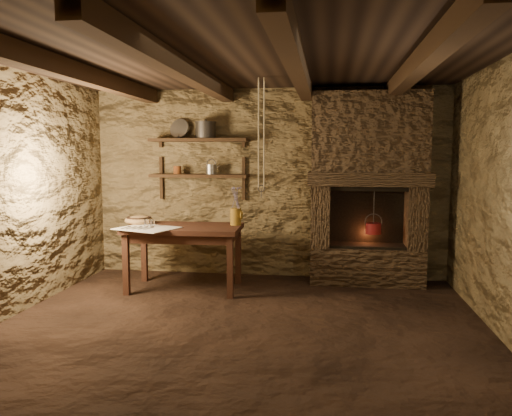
# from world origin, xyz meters

# --- Properties ---
(floor) EXTENTS (4.50, 4.50, 0.00)m
(floor) POSITION_xyz_m (0.00, 0.00, 0.00)
(floor) COLOR black
(floor) RESTS_ON ground
(back_wall) EXTENTS (4.50, 0.04, 2.40)m
(back_wall) POSITION_xyz_m (0.00, 2.00, 1.20)
(back_wall) COLOR #483822
(back_wall) RESTS_ON floor
(front_wall) EXTENTS (4.50, 0.04, 2.40)m
(front_wall) POSITION_xyz_m (0.00, -2.00, 1.20)
(front_wall) COLOR #483822
(front_wall) RESTS_ON floor
(left_wall) EXTENTS (0.04, 4.00, 2.40)m
(left_wall) POSITION_xyz_m (-2.25, 0.00, 1.20)
(left_wall) COLOR #483822
(left_wall) RESTS_ON floor
(right_wall) EXTENTS (0.04, 4.00, 2.40)m
(right_wall) POSITION_xyz_m (2.25, 0.00, 1.20)
(right_wall) COLOR #483822
(right_wall) RESTS_ON floor
(ceiling) EXTENTS (4.50, 4.00, 0.04)m
(ceiling) POSITION_xyz_m (0.00, 0.00, 2.40)
(ceiling) COLOR black
(ceiling) RESTS_ON back_wall
(beam_far_left) EXTENTS (0.14, 3.95, 0.16)m
(beam_far_left) POSITION_xyz_m (-1.50, 0.00, 2.31)
(beam_far_left) COLOR black
(beam_far_left) RESTS_ON ceiling
(beam_mid_left) EXTENTS (0.14, 3.95, 0.16)m
(beam_mid_left) POSITION_xyz_m (-0.50, 0.00, 2.31)
(beam_mid_left) COLOR black
(beam_mid_left) RESTS_ON ceiling
(beam_mid_right) EXTENTS (0.14, 3.95, 0.16)m
(beam_mid_right) POSITION_xyz_m (0.50, 0.00, 2.31)
(beam_mid_right) COLOR black
(beam_mid_right) RESTS_ON ceiling
(beam_far_right) EXTENTS (0.14, 3.95, 0.16)m
(beam_far_right) POSITION_xyz_m (1.50, 0.00, 2.31)
(beam_far_right) COLOR black
(beam_far_right) RESTS_ON ceiling
(shelf_lower) EXTENTS (1.25, 0.30, 0.04)m
(shelf_lower) POSITION_xyz_m (-0.85, 1.84, 1.30)
(shelf_lower) COLOR black
(shelf_lower) RESTS_ON back_wall
(shelf_upper) EXTENTS (1.25, 0.30, 0.04)m
(shelf_upper) POSITION_xyz_m (-0.85, 1.84, 1.75)
(shelf_upper) COLOR black
(shelf_upper) RESTS_ON back_wall
(hearth) EXTENTS (1.43, 0.51, 2.30)m
(hearth) POSITION_xyz_m (1.25, 1.77, 1.23)
(hearth) COLOR #3B2B1D
(hearth) RESTS_ON floor
(work_table) EXTENTS (1.33, 0.79, 0.75)m
(work_table) POSITION_xyz_m (-0.87, 1.18, 0.40)
(work_table) COLOR #331A11
(work_table) RESTS_ON floor
(linen_cloth) EXTENTS (0.76, 0.69, 0.01)m
(linen_cloth) POSITION_xyz_m (-1.22, 0.93, 0.75)
(linen_cloth) COLOR silver
(linen_cloth) RESTS_ON work_table
(pewter_cutlery_row) EXTENTS (0.56, 0.37, 0.01)m
(pewter_cutlery_row) POSITION_xyz_m (-1.22, 0.91, 0.76)
(pewter_cutlery_row) COLOR #9A988C
(pewter_cutlery_row) RESTS_ON linen_cloth
(drinking_glasses) EXTENTS (0.20, 0.06, 0.08)m
(drinking_glasses) POSITION_xyz_m (-1.20, 1.05, 0.79)
(drinking_glasses) COLOR white
(drinking_glasses) RESTS_ON linen_cloth
(stoneware_jug) EXTENTS (0.14, 0.13, 0.46)m
(stoneware_jug) POSITION_xyz_m (-0.29, 1.35, 0.94)
(stoneware_jug) COLOR olive
(stoneware_jug) RESTS_ON work_table
(wooden_bowl) EXTENTS (0.43, 0.43, 0.12)m
(wooden_bowl) POSITION_xyz_m (-1.45, 1.28, 0.79)
(wooden_bowl) COLOR olive
(wooden_bowl) RESTS_ON work_table
(iron_stockpot) EXTENTS (0.34, 0.34, 0.19)m
(iron_stockpot) POSITION_xyz_m (-0.76, 1.84, 1.87)
(iron_stockpot) COLOR #2F2C2A
(iron_stockpot) RESTS_ON shelf_upper
(tin_pan) EXTENTS (0.28, 0.17, 0.26)m
(tin_pan) POSITION_xyz_m (-1.13, 1.94, 1.90)
(tin_pan) COLOR #969691
(tin_pan) RESTS_ON shelf_upper
(small_kettle) EXTENTS (0.18, 0.14, 0.19)m
(small_kettle) POSITION_xyz_m (-0.70, 1.84, 1.38)
(small_kettle) COLOR #969691
(small_kettle) RESTS_ON shelf_lower
(rusty_tin) EXTENTS (0.11, 0.11, 0.10)m
(rusty_tin) POSITION_xyz_m (-1.14, 1.84, 1.37)
(rusty_tin) COLOR #622E13
(rusty_tin) RESTS_ON shelf_lower
(red_pot) EXTENTS (0.23, 0.23, 0.54)m
(red_pot) POSITION_xyz_m (1.32, 1.72, 0.70)
(red_pot) COLOR maroon
(red_pot) RESTS_ON hearth
(hanging_ropes) EXTENTS (0.08, 0.08, 1.20)m
(hanging_ropes) POSITION_xyz_m (0.05, 1.05, 1.80)
(hanging_ropes) COLOR beige
(hanging_ropes) RESTS_ON ceiling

